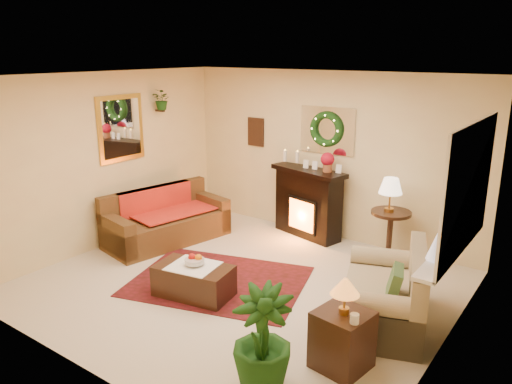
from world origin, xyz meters
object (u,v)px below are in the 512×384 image
Objects in this scene: coffee_table at (194,280)px; end_table_square at (342,341)px; loveseat at (384,286)px; sofa at (167,215)px; fireplace at (308,203)px; side_table_round at (389,238)px.

end_table_square is at bearing -16.82° from coffee_table.
coffee_table is at bearing -178.92° from loveseat.
loveseat reaches higher than end_table_square.
loveseat is 1.56× the size of coffee_table.
loveseat reaches higher than coffee_table.
fireplace reaches higher than sofa.
coffee_table is at bearing 173.40° from end_table_square.
loveseat is (3.65, -0.32, -0.01)m from sofa.
side_table_round is 0.79× the size of coffee_table.
fireplace is 3.50m from end_table_square.
sofa is at bearing 155.64° from loveseat.
side_table_round is at bearing 34.88° from sofa.
coffee_table is (-2.09, -0.78, -0.21)m from loveseat.
side_table_round is 2.86m from coffee_table.
sofa is 2.61× the size of side_table_round.
end_table_square is (0.01, -1.02, -0.15)m from loveseat.
sofa is 2.06× the size of coffee_table.
coffee_table is (-0.08, -2.61, -0.34)m from fireplace.
loveseat is 2.51× the size of end_table_square.
coffee_table is (-1.51, -2.43, -0.11)m from side_table_round.
sofa reaches higher than side_table_round.
loveseat is at bearing 6.39° from sofa.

